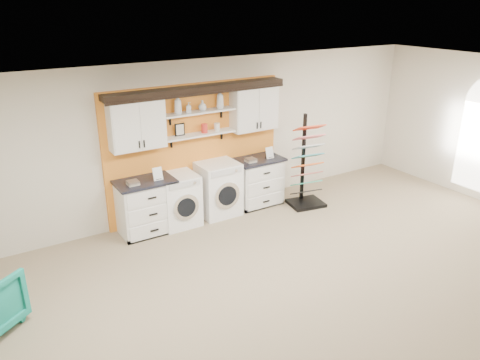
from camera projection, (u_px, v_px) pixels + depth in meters
floor at (345, 326)px, 5.74m from camera, size 10.00×10.00×0.00m
ceiling at (367, 100)px, 4.72m from camera, size 10.00×10.00×0.00m
wall_back at (195, 139)px, 8.40m from camera, size 10.00×0.00×10.00m
accent_panel at (196, 150)px, 8.45m from camera, size 3.40×0.07×2.40m
upper_cabinet_left at (136, 123)px, 7.51m from camera, size 0.90×0.35×0.84m
upper_cabinet_right at (254, 107)px, 8.62m from camera, size 0.90×0.35×0.84m
shelf_lower at (200, 134)px, 8.20m from camera, size 1.32×0.28×0.03m
shelf_upper at (199, 112)px, 8.05m from camera, size 1.32×0.28×0.03m
crown_molding at (198, 89)px, 7.92m from camera, size 3.30×0.41×0.13m
picture_frame at (180, 130)px, 8.02m from camera, size 0.18×0.02×0.22m
canister_red at (204, 128)px, 8.21m from camera, size 0.11×0.11×0.16m
canister_cream at (217, 127)px, 8.34m from camera, size 0.10×0.10×0.14m
base_cabinet_left at (146, 206)px, 7.90m from camera, size 0.97×0.66×0.95m
base_cabinet_right at (257, 181)px, 9.01m from camera, size 0.95×0.66×0.93m
washer at (178, 200)px, 8.19m from camera, size 0.66×0.71×0.93m
dryer at (218, 189)px, 8.57m from camera, size 0.71×0.71×1.00m
sample_rack at (306, 178)px, 8.94m from camera, size 0.73×0.64×1.77m
soap_bottle_a at (178, 104)px, 7.80m from camera, size 0.17×0.17×0.33m
soap_bottle_b at (189, 107)px, 7.92m from camera, size 0.11×0.11×0.17m
soap_bottle_c at (202, 105)px, 8.05m from camera, size 0.19×0.19×0.18m
soap_bottle_d at (220, 99)px, 8.19m from camera, size 0.16×0.16×0.33m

